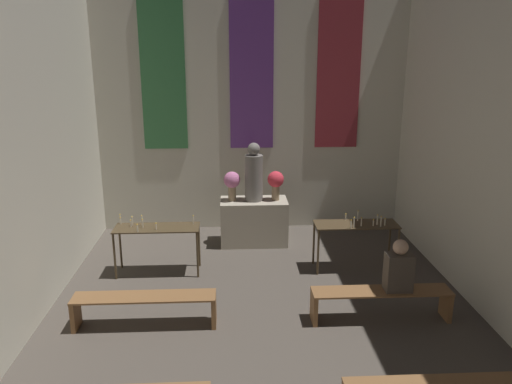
% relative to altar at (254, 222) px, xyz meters
% --- Properties ---
extents(wall_back, '(6.40, 0.16, 5.34)m').
position_rel_altar_xyz_m(wall_back, '(0.00, 1.00, 2.27)').
color(wall_back, beige).
rests_on(wall_back, ground_plane).
extents(altar, '(1.27, 0.68, 0.86)m').
position_rel_altar_xyz_m(altar, '(0.00, 0.00, 0.00)').
color(altar, '#ADA38E').
rests_on(altar, ground_plane).
extents(statue, '(0.34, 0.34, 1.11)m').
position_rel_altar_xyz_m(statue, '(0.00, 0.00, 0.93)').
color(statue, slate).
rests_on(statue, altar).
extents(flower_vase_left, '(0.31, 0.31, 0.56)m').
position_rel_altar_xyz_m(flower_vase_left, '(-0.41, 0.00, 0.79)').
color(flower_vase_left, '#937A5B').
rests_on(flower_vase_left, altar).
extents(flower_vase_right, '(0.31, 0.31, 0.56)m').
position_rel_altar_xyz_m(flower_vase_right, '(0.41, 0.00, 0.79)').
color(flower_vase_right, '#937A5B').
rests_on(flower_vase_right, altar).
extents(candle_rack_left, '(1.40, 0.50, 1.00)m').
position_rel_altar_xyz_m(candle_rack_left, '(-1.67, -1.28, 0.28)').
color(candle_rack_left, '#473823').
rests_on(candle_rack_left, ground_plane).
extents(candle_rack_right, '(1.40, 0.50, 1.00)m').
position_rel_altar_xyz_m(candle_rack_right, '(1.67, -1.28, 0.28)').
color(candle_rack_right, '#473823').
rests_on(candle_rack_right, ground_plane).
extents(pew_back_left, '(1.91, 0.36, 0.45)m').
position_rel_altar_xyz_m(pew_back_left, '(-1.61, -3.00, -0.11)').
color(pew_back_left, brown).
rests_on(pew_back_left, ground_plane).
extents(pew_back_right, '(1.91, 0.36, 0.45)m').
position_rel_altar_xyz_m(pew_back_right, '(1.61, -3.00, -0.11)').
color(pew_back_right, brown).
rests_on(pew_back_right, ground_plane).
extents(person_seated, '(0.36, 0.24, 0.73)m').
position_rel_altar_xyz_m(person_seated, '(1.83, -3.00, 0.34)').
color(person_seated, '#4C4238').
rests_on(person_seated, pew_back_right).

